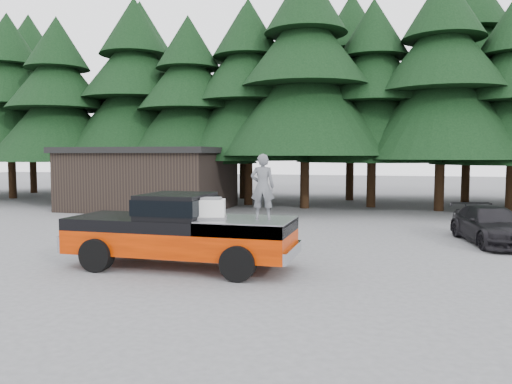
% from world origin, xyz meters
% --- Properties ---
extents(ground, '(120.00, 120.00, 0.00)m').
position_xyz_m(ground, '(0.00, 0.00, 0.00)').
color(ground, '#515254').
rests_on(ground, ground).
extents(pickup_truck, '(6.00, 2.04, 1.33)m').
position_xyz_m(pickup_truck, '(-1.67, -0.69, 0.67)').
color(pickup_truck, '#C52E00').
rests_on(pickup_truck, ground).
extents(truck_cab, '(1.66, 1.90, 0.59)m').
position_xyz_m(truck_cab, '(-1.77, -0.69, 1.62)').
color(truck_cab, black).
rests_on(truck_cab, pickup_truck).
extents(air_compressor, '(0.79, 0.71, 0.46)m').
position_xyz_m(air_compressor, '(-0.75, -0.89, 1.56)').
color(air_compressor, silver).
rests_on(air_compressor, pickup_truck).
extents(man_on_bed, '(0.64, 0.47, 1.61)m').
position_xyz_m(man_on_bed, '(0.50, -0.62, 2.14)').
color(man_on_bed, '#515458').
rests_on(man_on_bed, pickup_truck).
extents(parked_car, '(2.48, 4.45, 1.22)m').
position_xyz_m(parked_car, '(6.78, 5.25, 0.61)').
color(parked_car, black).
rests_on(parked_car, ground).
extents(utility_building, '(8.40, 6.40, 3.30)m').
position_xyz_m(utility_building, '(-9.00, 12.00, 1.67)').
color(utility_building, black).
rests_on(utility_building, ground).
extents(treeline, '(60.15, 16.05, 17.50)m').
position_xyz_m(treeline, '(0.42, 17.20, 7.72)').
color(treeline, black).
rests_on(treeline, ground).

